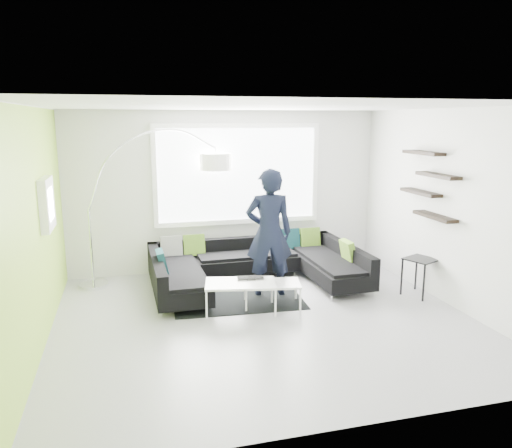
# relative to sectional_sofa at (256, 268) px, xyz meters

# --- Properties ---
(ground) EXTENTS (5.50, 5.50, 0.00)m
(ground) POSITION_rel_sectional_sofa_xyz_m (-0.24, -1.36, -0.31)
(ground) COLOR gray
(ground) RESTS_ON ground
(room_shell) EXTENTS (5.54, 5.04, 2.82)m
(room_shell) POSITION_rel_sectional_sofa_xyz_m (-0.20, -1.15, 1.50)
(room_shell) COLOR silver
(room_shell) RESTS_ON ground
(sectional_sofa) EXTENTS (3.31, 2.07, 0.71)m
(sectional_sofa) POSITION_rel_sectional_sofa_xyz_m (0.00, 0.00, 0.00)
(sectional_sofa) COLOR black
(sectional_sofa) RESTS_ON ground
(rug) EXTENTS (1.98, 1.49, 0.01)m
(rug) POSITION_rel_sectional_sofa_xyz_m (-0.42, -0.42, -0.31)
(rug) COLOR black
(rug) RESTS_ON ground
(coffee_table) EXTENTS (1.38, 0.97, 0.41)m
(coffee_table) POSITION_rel_sectional_sofa_xyz_m (-0.24, -0.91, -0.11)
(coffee_table) COLOR white
(coffee_table) RESTS_ON ground
(arc_lamp) EXTENTS (2.32, 0.64, 2.50)m
(arc_lamp) POSITION_rel_sectional_sofa_xyz_m (-2.54, 0.67, 0.94)
(arc_lamp) COLOR white
(arc_lamp) RESTS_ON ground
(side_table) EXTENTS (0.56, 0.56, 0.58)m
(side_table) POSITION_rel_sectional_sofa_xyz_m (2.31, -1.03, -0.02)
(side_table) COLOR black
(side_table) RESTS_ON ground
(person) EXTENTS (0.84, 0.67, 1.94)m
(person) POSITION_rel_sectional_sofa_xyz_m (0.09, -0.39, 0.66)
(person) COLOR black
(person) RESTS_ON ground
(laptop) EXTENTS (0.44, 0.35, 0.03)m
(laptop) POSITION_rel_sectional_sofa_xyz_m (-0.31, -0.87, 0.12)
(laptop) COLOR black
(laptop) RESTS_ON coffee_table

